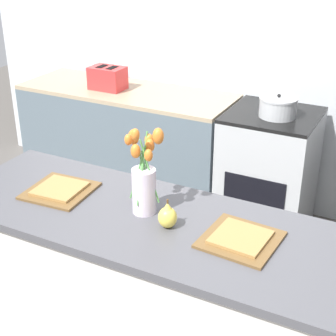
# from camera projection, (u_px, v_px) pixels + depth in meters

# --- Properties ---
(back_wall) EXTENTS (5.20, 0.08, 2.70)m
(back_wall) POSITION_uv_depth(u_px,v_px,m) (282.00, 33.00, 3.61)
(back_wall) COLOR silver
(back_wall) RESTS_ON ground_plane
(kitchen_island) EXTENTS (1.80, 0.66, 0.93)m
(kitchen_island) POSITION_uv_depth(u_px,v_px,m) (143.00, 301.00, 2.39)
(kitchen_island) COLOR silver
(kitchen_island) RESTS_ON ground_plane
(back_counter) EXTENTS (1.68, 0.60, 0.90)m
(back_counter) POSITION_uv_depth(u_px,v_px,m) (128.00, 144.00, 4.12)
(back_counter) COLOR slate
(back_counter) RESTS_ON ground_plane
(stove_range) EXTENTS (0.60, 0.61, 0.90)m
(stove_range) POSITION_uv_depth(u_px,v_px,m) (268.00, 173.00, 3.64)
(stove_range) COLOR #B2B5B7
(stove_range) RESTS_ON ground_plane
(flower_vase) EXTENTS (0.18, 0.14, 0.40)m
(flower_vase) POSITION_uv_depth(u_px,v_px,m) (144.00, 179.00, 2.16)
(flower_vase) COLOR silver
(flower_vase) RESTS_ON kitchen_island
(pear_figurine) EXTENTS (0.08, 0.08, 0.13)m
(pear_figurine) POSITION_uv_depth(u_px,v_px,m) (168.00, 216.00, 2.09)
(pear_figurine) COLOR #E5CC4C
(pear_figurine) RESTS_ON kitchen_island
(plate_setting_left) EXTENTS (0.30, 0.30, 0.02)m
(plate_setting_left) POSITION_uv_depth(u_px,v_px,m) (60.00, 190.00, 2.38)
(plate_setting_left) COLOR brown
(plate_setting_left) RESTS_ON kitchen_island
(plate_setting_right) EXTENTS (0.30, 0.30, 0.02)m
(plate_setting_right) POSITION_uv_depth(u_px,v_px,m) (241.00, 239.00, 2.02)
(plate_setting_right) COLOR brown
(plate_setting_right) RESTS_ON kitchen_island
(toaster) EXTENTS (0.28, 0.18, 0.17)m
(toaster) POSITION_uv_depth(u_px,v_px,m) (108.00, 78.00, 3.91)
(toaster) COLOR red
(toaster) RESTS_ON back_counter
(cooking_pot) EXTENTS (0.25, 0.25, 0.16)m
(cooking_pot) POSITION_uv_depth(u_px,v_px,m) (278.00, 107.00, 3.36)
(cooking_pot) COLOR #B2B5B7
(cooking_pot) RESTS_ON stove_range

